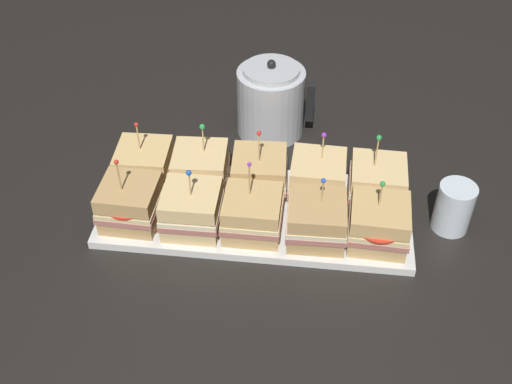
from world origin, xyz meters
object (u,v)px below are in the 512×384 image
sandwich_back_left (200,170)px  sandwich_front_left (192,210)px  sandwich_back_center (260,174)px  sandwich_back_far_right (377,183)px  serving_platter (256,212)px  sandwich_back_far_left (144,165)px  sandwich_front_center (254,214)px  sandwich_front_far_right (379,224)px  kettle_steel (272,101)px  sandwich_front_far_left (130,203)px  sandwich_front_right (317,220)px  sandwich_back_right (318,178)px  drinking_glass (454,207)px

sandwich_back_left → sandwich_front_left: bearing=-87.7°
sandwich_back_center → sandwich_back_far_right: sandwich_back_far_right is taller
serving_platter → sandwich_back_far_left: sandwich_back_far_left is taller
serving_platter → sandwich_back_center: sandwich_back_center is taller
sandwich_back_far_left → sandwich_front_center: bearing=-26.4°
sandwich_back_center → sandwich_front_far_right: bearing=-26.6°
sandwich_back_far_left → sandwich_back_far_right: (0.50, -0.01, 0.00)m
sandwich_front_center → kettle_steel: (-0.00, 0.37, 0.02)m
sandwich_front_far_left → sandwich_front_right: 0.38m
sandwich_front_left → sandwich_back_right: size_ratio=0.97×
serving_platter → sandwich_back_left: (-0.13, 0.06, 0.05)m
sandwich_front_far_left → kettle_steel: 0.44m
sandwich_front_far_left → drinking_glass: bearing=6.4°
sandwich_front_far_left → sandwich_front_right: bearing=-0.7°
sandwich_front_left → sandwich_back_far_right: 0.39m
sandwich_back_left → serving_platter: bearing=-25.5°
sandwich_back_far_left → sandwich_back_far_right: sandwich_back_far_right is taller
sandwich_front_far_left → sandwich_front_center: sandwich_front_center is taller
sandwich_front_center → sandwich_back_far_right: 0.27m
sandwich_back_left → sandwich_back_center: bearing=0.1°
sandwich_front_right → kettle_steel: (-0.12, 0.37, 0.02)m
sandwich_back_center → sandwich_back_right: sandwich_back_center is taller
sandwich_back_center → drinking_glass: (0.40, -0.05, -0.01)m
sandwich_back_left → sandwich_front_right: bearing=-26.2°
sandwich_front_far_right → sandwich_back_right: size_ratio=0.96×
sandwich_front_right → drinking_glass: (0.27, 0.08, -0.01)m
sandwich_front_center → sandwich_back_right: (0.12, 0.12, 0.00)m
sandwich_front_far_left → sandwich_back_far_left: bearing=90.9°
kettle_steel → drinking_glass: size_ratio=1.82×
sandwich_back_right → serving_platter: bearing=-153.4°
sandwich_back_right → sandwich_back_left: bearing=-179.6°
drinking_glass → sandwich_back_left: bearing=174.9°
sandwich_front_far_left → sandwich_back_center: 0.28m
sandwich_front_far_left → sandwich_back_center: same height
sandwich_front_left → drinking_glass: bearing=8.4°
sandwich_back_left → sandwich_back_far_left: bearing=178.2°
sandwich_front_center → drinking_glass: (0.40, 0.07, -0.01)m
sandwich_back_far_left → drinking_glass: size_ratio=1.44×
sandwich_front_center → sandwich_front_right: bearing=-1.5°
sandwich_back_far_right → sandwich_front_far_left: bearing=-166.5°
sandwich_front_far_right → sandwich_back_center: sandwich_back_center is taller
sandwich_front_right → sandwich_back_far_left: bearing=161.1°
sandwich_back_far_right → sandwich_back_left: bearing=179.8°
serving_platter → sandwich_front_left: sandwich_front_left is taller
sandwich_front_far_right → kettle_steel: (-0.24, 0.37, 0.02)m
sandwich_back_center → drinking_glass: sandwich_back_center is taller
sandwich_back_left → drinking_glass: (0.53, -0.05, -0.01)m
sandwich_front_right → serving_platter: bearing=153.0°
sandwich_front_left → sandwich_back_far_right: sandwich_back_far_right is taller
sandwich_front_right → sandwich_front_center: bearing=178.5°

